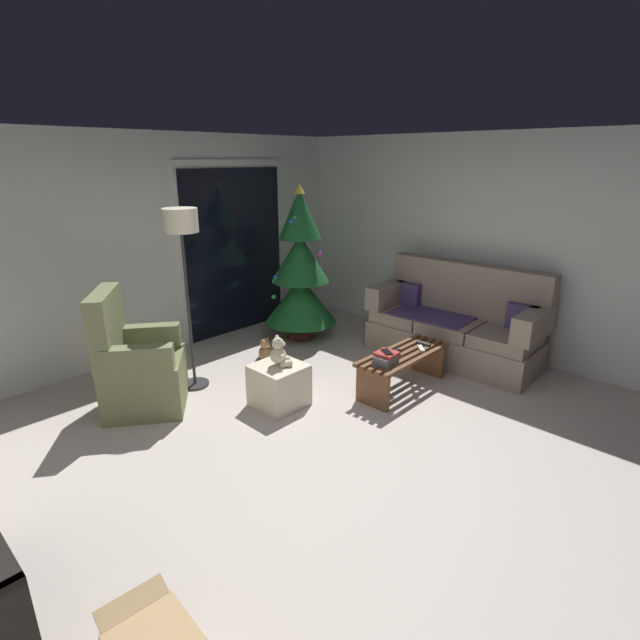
{
  "coord_description": "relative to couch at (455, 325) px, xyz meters",
  "views": [
    {
      "loc": [
        -2.55,
        -2.11,
        2.23
      ],
      "look_at": [
        0.4,
        0.7,
        0.85
      ],
      "focal_mm": 27.14,
      "sensor_mm": 36.0,
      "label": 1
    }
  ],
  "objects": [
    {
      "name": "wall_back",
      "position": [
        -2.32,
        2.68,
        0.85
      ],
      "size": [
        5.72,
        0.12,
        2.5
      ],
      "primitive_type": "cube",
      "color": "silver",
      "rests_on": "ground"
    },
    {
      "name": "patio_door_glass",
      "position": [
        -1.13,
        2.59,
        0.65
      ],
      "size": [
        1.5,
        0.02,
        2.1
      ],
      "primitive_type": "cube",
      "color": "black",
      "rests_on": "ground"
    },
    {
      "name": "coffee_table",
      "position": [
        -1.1,
        -0.04,
        -0.14
      ],
      "size": [
        1.1,
        0.4,
        0.39
      ],
      "color": "brown",
      "rests_on": "ground"
    },
    {
      "name": "teddy_bear_cream",
      "position": [
        -2.16,
        0.6,
        0.12
      ],
      "size": [
        0.22,
        0.21,
        0.29
      ],
      "color": "beige",
      "rests_on": "ottoman"
    },
    {
      "name": "teddy_bear_honey_by_tree",
      "position": [
        -1.61,
        1.47,
        -0.28
      ],
      "size": [
        0.2,
        0.2,
        0.29
      ],
      "color": "tan",
      "rests_on": "ground"
    },
    {
      "name": "book_stack",
      "position": [
        -1.44,
        -0.07,
        0.05
      ],
      "size": [
        0.24,
        0.21,
        0.11
      ],
      "color": "#4C4C51",
      "rests_on": "coffee_table"
    },
    {
      "name": "christmas_tree",
      "position": [
        -0.77,
        1.75,
        0.46
      ],
      "size": [
        0.9,
        0.9,
        1.93
      ],
      "color": "#4C1E19",
      "rests_on": "ground"
    },
    {
      "name": "floor_lamp",
      "position": [
        -2.49,
        1.55,
        1.11
      ],
      "size": [
        0.32,
        0.32,
        1.78
      ],
      "color": "#2D2D30",
      "rests_on": "ground"
    },
    {
      "name": "patio_door_frame",
      "position": [
        -1.13,
        2.61,
        0.7
      ],
      "size": [
        1.6,
        0.02,
        2.2
      ],
      "primitive_type": "cube",
      "color": "silver",
      "rests_on": "ground"
    },
    {
      "name": "ground_plane",
      "position": [
        -2.32,
        -0.38,
        -0.4
      ],
      "size": [
        7.0,
        7.0,
        0.0
      ],
      "primitive_type": "plane",
      "color": "#BCB2A8"
    },
    {
      "name": "remote_black",
      "position": [
        -1.17,
        0.03,
        0.0
      ],
      "size": [
        0.16,
        0.05,
        0.02
      ],
      "primitive_type": "cube",
      "rotation": [
        0.0,
        0.0,
        4.73
      ],
      "color": "black",
      "rests_on": "coffee_table"
    },
    {
      "name": "ottoman",
      "position": [
        -2.17,
        0.61,
        -0.2
      ],
      "size": [
        0.44,
        0.44,
        0.4
      ],
      "primitive_type": "cube",
      "color": "beige",
      "rests_on": "ground"
    },
    {
      "name": "remote_white",
      "position": [
        -0.91,
        -0.12,
        0.0
      ],
      "size": [
        0.14,
        0.14,
        0.02
      ],
      "primitive_type": "cube",
      "rotation": [
        0.0,
        0.0,
        2.35
      ],
      "color": "silver",
      "rests_on": "coffee_table"
    },
    {
      "name": "wall_right",
      "position": [
        0.54,
        -0.38,
        0.85
      ],
      "size": [
        0.12,
        6.0,
        2.5
      ],
      "primitive_type": "cube",
      "color": "silver",
      "rests_on": "ground"
    },
    {
      "name": "cell_phone",
      "position": [
        -1.43,
        -0.07,
        0.11
      ],
      "size": [
        0.13,
        0.16,
        0.01
      ],
      "primitive_type": "cube",
      "rotation": [
        0.0,
        0.0,
        -0.54
      ],
      "color": "black",
      "rests_on": "book_stack"
    },
    {
      "name": "remote_graphite",
      "position": [
        -0.77,
        -0.06,
        0.0
      ],
      "size": [
        0.05,
        0.16,
        0.02
      ],
      "primitive_type": "cube",
      "rotation": [
        0.0,
        0.0,
        0.02
      ],
      "color": "#333338",
      "rests_on": "coffee_table"
    },
    {
      "name": "armchair",
      "position": [
        -3.09,
        1.51,
        0.0
      ],
      "size": [
        0.96,
        0.96,
        1.13
      ],
      "color": "olive",
      "rests_on": "ground"
    },
    {
      "name": "couch",
      "position": [
        0.0,
        0.0,
        0.0
      ],
      "size": [
        0.85,
        1.97,
        1.08
      ],
      "color": "gray",
      "rests_on": "ground"
    }
  ]
}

